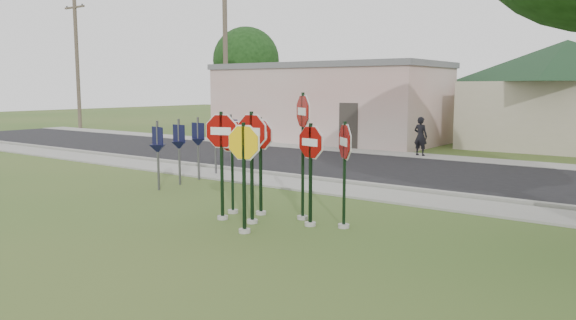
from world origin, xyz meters
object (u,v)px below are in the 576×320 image
Objects in this scene: stop_sign_center at (252,152)px; stop_sign_yellow at (244,164)px; utility_pole_near at (225,50)px; pedestrian at (421,136)px; stop_sign_left at (222,150)px.

stop_sign_center is 0.84m from stop_sign_yellow.
utility_pole_near is 5.79× the size of pedestrian.
stop_sign_center is 0.77m from stop_sign_left.
utility_pole_near is at bearing 132.21° from stop_sign_left.
stop_sign_left is 1.54× the size of pedestrian.
stop_sign_left reaches higher than pedestrian.
pedestrian is at bearing 94.24° from stop_sign_left.
stop_sign_left is at bearing -47.79° from utility_pole_near.
utility_pole_near is at bearing 134.09° from stop_sign_center.
pedestrian is (11.95, -0.95, -4.09)m from utility_pole_near.
stop_sign_yellow reaches higher than pedestrian.
stop_sign_left is 19.55m from utility_pole_near.
stop_sign_yellow is at bearing -46.51° from utility_pole_near.
stop_sign_center reaches higher than stop_sign_left.
stop_sign_center reaches higher than pedestrian.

